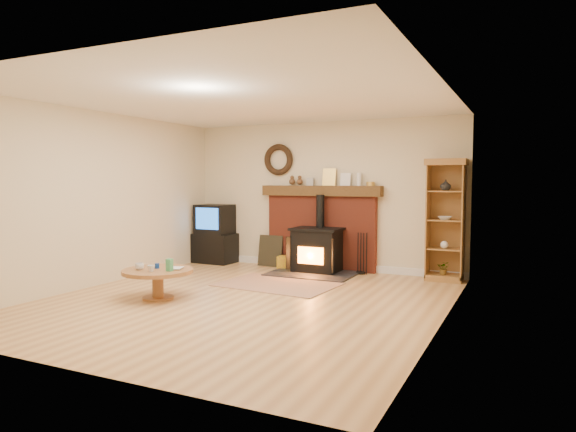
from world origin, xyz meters
The scene contains 11 objects.
ground centered at (0.00, 0.00, 0.00)m, with size 5.50×5.50×0.00m, color #B6824C.
room_shell centered at (-0.02, 0.09, 1.72)m, with size 5.02×5.52×2.61m.
chimney_breast centered at (0.00, 2.67, 0.80)m, with size 2.20×0.22×1.78m.
wood_stove centered at (0.07, 2.28, 0.38)m, with size 1.40×1.00×1.33m.
area_rug centered at (-0.07, 1.11, 0.01)m, with size 1.71×1.18×0.01m, color brown.
tv_unit centered at (-2.10, 2.47, 0.53)m, with size 0.78×0.56×1.11m.
curio_cabinet centered at (2.14, 2.55, 0.95)m, with size 0.61×0.44×1.90m.
firelog_box centered at (-0.50, 2.40, 0.11)m, with size 0.37×0.23×0.23m, color yellow.
leaning_painting centered at (-0.95, 2.55, 0.28)m, with size 0.47×0.03×0.57m, color black.
fire_tools centered at (0.80, 2.50, 0.16)m, with size 0.19×0.16×0.70m.
coffee_table centered at (-1.10, -0.40, 0.32)m, with size 0.93×0.93×0.56m.
Camera 1 is at (3.36, -5.73, 1.58)m, focal length 32.00 mm.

